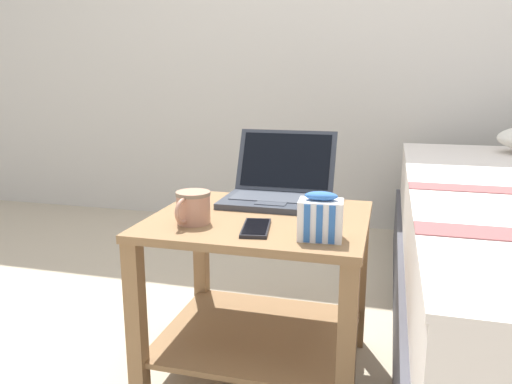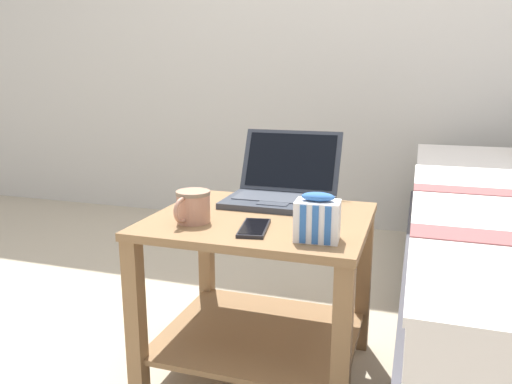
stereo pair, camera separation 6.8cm
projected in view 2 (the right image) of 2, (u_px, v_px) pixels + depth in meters
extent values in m
plane|color=tan|center=(260.00, 371.00, 1.53)|extent=(8.00, 8.00, 0.00)
cube|color=beige|center=(350.00, 8.00, 2.75)|extent=(8.00, 0.05, 2.50)
cube|color=olive|center=(260.00, 220.00, 1.42)|extent=(0.61, 0.53, 0.02)
cube|color=olive|center=(260.00, 334.00, 1.50)|extent=(0.57, 0.49, 0.02)
cube|color=olive|center=(136.00, 323.00, 1.34)|extent=(0.04, 0.04, 0.47)
cube|color=olive|center=(341.00, 358.00, 1.17)|extent=(0.04, 0.04, 0.47)
cube|color=olive|center=(207.00, 262.00, 1.78)|extent=(0.04, 0.04, 0.47)
cube|color=olive|center=(364.00, 281.00, 1.61)|extent=(0.04, 0.04, 0.47)
cube|color=#333842|center=(278.00, 202.00, 1.54)|extent=(0.33, 0.22, 0.02)
cube|color=#424751|center=(280.00, 198.00, 1.55)|extent=(0.28, 0.12, 0.00)
cube|color=#424751|center=(273.00, 203.00, 1.48)|extent=(0.09, 0.05, 0.00)
cube|color=#333842|center=(291.00, 161.00, 1.66)|extent=(0.33, 0.09, 0.20)
cube|color=black|center=(290.00, 161.00, 1.65)|extent=(0.30, 0.08, 0.17)
cube|color=green|center=(298.00, 163.00, 1.65)|extent=(0.03, 0.01, 0.03)
cube|color=green|center=(291.00, 170.00, 1.66)|extent=(0.03, 0.02, 0.04)
cylinder|color=tan|center=(193.00, 207.00, 1.35)|extent=(0.09, 0.09, 0.09)
cylinder|color=#7F6B56|center=(193.00, 193.00, 1.34)|extent=(0.09, 0.09, 0.01)
cylinder|color=black|center=(193.00, 196.00, 1.35)|extent=(0.08, 0.08, 0.01)
torus|color=tan|center=(182.00, 210.00, 1.31)|extent=(0.02, 0.07, 0.07)
cube|color=white|center=(317.00, 221.00, 1.20)|extent=(0.11, 0.08, 0.10)
cube|color=#3366B2|center=(303.00, 224.00, 1.17)|extent=(0.02, 0.00, 0.09)
cube|color=#3366B2|center=(315.00, 225.00, 1.16)|extent=(0.02, 0.00, 0.09)
cube|color=#3366B2|center=(328.00, 226.00, 1.16)|extent=(0.02, 0.00, 0.09)
ellipsoid|color=#3366B2|center=(318.00, 197.00, 1.19)|extent=(0.08, 0.05, 0.02)
cube|color=black|center=(254.00, 228.00, 1.29)|extent=(0.09, 0.16, 0.01)
cube|color=black|center=(254.00, 226.00, 1.29)|extent=(0.08, 0.15, 0.00)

